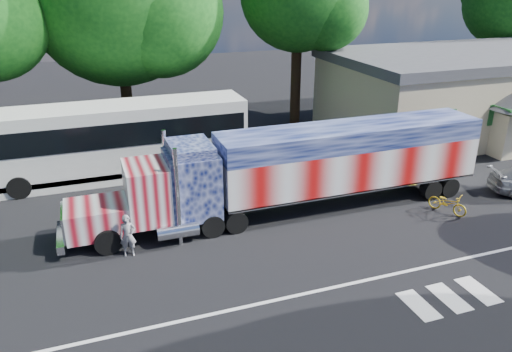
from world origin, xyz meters
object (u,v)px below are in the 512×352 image
object	(u,v)px
coach_bus	(119,140)
woman	(128,236)
bicycle	(447,203)
tree_far_ne	(511,2)
semi_truck	(303,167)

from	to	relation	value
coach_bus	woman	world-z (taller)	coach_bus
coach_bus	bicycle	size ratio (longest dim) A/B	7.38
coach_bus	tree_far_ne	distance (m)	34.50
semi_truck	woman	size ratio (longest dim) A/B	11.28
tree_far_ne	semi_truck	bearing A→B (deg)	-148.97
coach_bus	bicycle	distance (m)	16.29
coach_bus	woman	xyz separation A→B (m)	(-0.61, -8.40, -1.14)
semi_truck	tree_far_ne	distance (m)	30.60
coach_bus	bicycle	world-z (taller)	coach_bus
woman	tree_far_ne	world-z (taller)	tree_far_ne
woman	tree_far_ne	bearing A→B (deg)	33.23
coach_bus	tree_far_ne	size ratio (longest dim) A/B	1.14
semi_truck	coach_bus	xyz separation A→B (m)	(-7.17, 7.02, -0.09)
coach_bus	woman	distance (m)	8.50
coach_bus	woman	size ratio (longest dim) A/B	7.86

